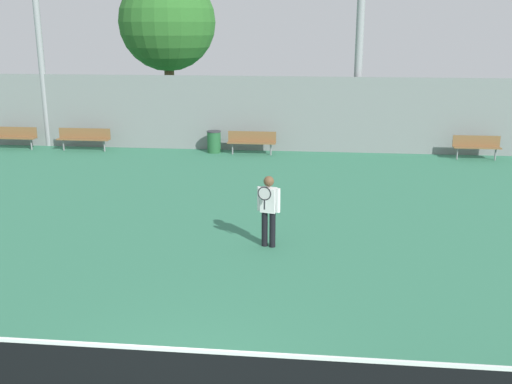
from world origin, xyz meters
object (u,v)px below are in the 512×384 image
at_px(tennis_net, 162,379).
at_px(light_pole_near_left, 36,9).
at_px(bench_courtside_near, 252,140).
at_px(trash_bin, 214,142).
at_px(light_pole_far_right, 361,6).
at_px(tree_green_broad, 167,23).
at_px(tennis_player, 269,207).
at_px(bench_courtside_far, 13,135).
at_px(bench_adjacent_court, 84,137).
at_px(bench_by_gate, 477,145).

height_order(tennis_net, light_pole_near_left, light_pole_near_left).
distance_m(bench_courtside_near, light_pole_near_left, 10.02).
xyz_separation_m(bench_courtside_near, trash_bin, (-1.53, 0.18, -0.13)).
distance_m(light_pole_far_right, tree_green_broad, 10.55).
bearing_deg(light_pole_far_right, tennis_player, -102.62).
distance_m(tennis_player, light_pole_far_right, 12.40).
relative_size(bench_courtside_near, bench_courtside_far, 0.96).
bearing_deg(bench_adjacent_court, bench_courtside_far, -179.99).
height_order(bench_adjacent_court, bench_by_gate, same).
distance_m(tennis_player, tree_green_broad, 18.40).
bearing_deg(light_pole_near_left, bench_by_gate, -2.81).
xyz_separation_m(bench_courtside_near, bench_by_gate, (8.49, -0.00, -0.00)).
height_order(bench_courtside_far, bench_adjacent_court, same).
distance_m(bench_courtside_far, tree_green_broad, 9.43).
height_order(tennis_net, bench_adjacent_court, tennis_net).
height_order(tennis_player, light_pole_far_right, light_pole_far_right).
xyz_separation_m(tennis_player, light_pole_far_right, (2.51, 11.22, 4.65)).
relative_size(bench_by_gate, tree_green_broad, 0.23).
bearing_deg(light_pole_near_left, trash_bin, -5.27).
height_order(tennis_net, bench_by_gate, tennis_net).
distance_m(tennis_net, tree_green_broad, 24.07).
height_order(tennis_net, bench_courtside_near, tennis_net).
height_order(tennis_player, bench_by_gate, tennis_player).
distance_m(bench_courtside_far, bench_by_gate, 18.28).
xyz_separation_m(bench_adjacent_court, light_pole_far_right, (10.84, 1.21, 5.03)).
height_order(tennis_player, light_pole_near_left, light_pole_near_left).
relative_size(light_pole_near_left, light_pole_far_right, 0.93).
height_order(tennis_net, tennis_player, tennis_player).
bearing_deg(bench_courtside_near, tree_green_broad, 126.05).
relative_size(bench_courtside_far, tree_green_broad, 0.27).
bearing_deg(bench_adjacent_court, tennis_player, -50.25).
distance_m(light_pole_near_left, tree_green_broad, 7.03).
bearing_deg(tennis_net, bench_adjacent_court, 114.79).
distance_m(tennis_net, bench_by_gate, 18.00).
bearing_deg(tennis_player, trash_bin, 121.54).
height_order(bench_by_gate, light_pole_near_left, light_pole_near_left).
bearing_deg(tennis_net, light_pole_near_left, 118.82).
xyz_separation_m(tennis_player, light_pole_near_left, (-10.22, 10.85, 4.55)).
distance_m(bench_courtside_near, bench_courtside_far, 9.79).
relative_size(bench_courtside_near, light_pole_near_left, 0.20).
relative_size(tennis_net, light_pole_near_left, 1.22).
relative_size(tennis_net, bench_by_gate, 6.62).
bearing_deg(bench_adjacent_court, tennis_net, -65.21).
bearing_deg(trash_bin, bench_courtside_near, -6.79).
distance_m(bench_courtside_near, tree_green_broad, 9.45).
relative_size(bench_courtside_near, tree_green_broad, 0.26).
height_order(bench_courtside_far, light_pole_far_right, light_pole_far_right).
bearing_deg(bench_courtside_far, light_pole_near_left, 37.43).
bearing_deg(tree_green_broad, trash_bin, -62.75).
height_order(light_pole_far_right, trash_bin, light_pole_far_right).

